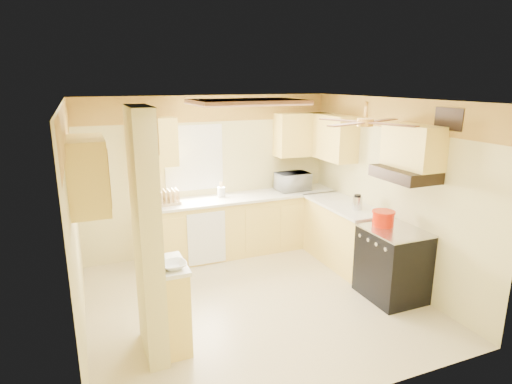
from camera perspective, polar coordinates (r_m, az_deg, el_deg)
name	(u,v)px	position (r m, az deg, el deg)	size (l,w,h in m)	color
floor	(255,301)	(5.61, -0.17, -14.33)	(4.00, 4.00, 0.00)	beige
ceiling	(255,100)	(4.91, -0.19, 12.12)	(4.00, 4.00, 0.00)	white
wall_back	(210,175)	(6.86, -6.19, 2.22)	(4.00, 4.00, 0.00)	#DACC85
wall_front	(344,270)	(3.54, 11.71, -10.14)	(4.00, 4.00, 0.00)	#DACC85
wall_left	(74,228)	(4.77, -23.07, -4.46)	(3.80, 3.80, 0.00)	#DACC85
wall_right	(390,191)	(6.13, 17.39, 0.13)	(3.80, 3.80, 0.00)	#DACC85
wallpaper_border	(208,109)	(6.70, -6.39, 11.00)	(4.00, 0.02, 0.40)	gold
partition_column	(147,237)	(4.28, -14.34, -5.87)	(0.20, 0.70, 2.50)	#DACC85
partition_ledge	(174,307)	(4.65, -10.93, -14.85)	(0.25, 0.55, 0.90)	#F7D567
ledge_top	(171,265)	(4.44, -11.22, -9.55)	(0.28, 0.58, 0.04)	silver
lower_cabinets_back	(246,225)	(6.96, -1.35, -4.37)	(3.00, 0.60, 0.90)	#F7D567
lower_cabinets_right	(343,235)	(6.65, 11.58, -5.60)	(0.60, 1.40, 0.90)	#F7D567
countertop_back	(246,197)	(6.81, -1.34, -0.65)	(3.04, 0.64, 0.04)	silver
countertop_right	(344,205)	(6.50, 11.71, -1.71)	(0.64, 1.44, 0.04)	silver
dishwasher_panel	(207,238)	(6.46, -6.59, -6.17)	(0.58, 0.02, 0.80)	white
window	(194,158)	(6.73, -8.28, 4.51)	(0.92, 0.02, 1.02)	white
upper_cab_back_left	(156,142)	(6.40, -13.25, 6.49)	(0.60, 0.35, 0.70)	#F7D567
upper_cab_back_right	(302,134)	(7.18, 6.13, 7.64)	(0.90, 0.35, 0.70)	#F7D567
upper_cab_right	(332,137)	(6.91, 10.04, 7.23)	(0.35, 1.00, 0.70)	#F7D567
upper_cab_left_wall	(87,174)	(4.38, -21.57, 2.19)	(0.35, 0.75, 0.70)	#F7D567
upper_cab_over_stove	(413,147)	(5.48, 20.18, 5.71)	(0.35, 0.76, 0.52)	#F7D567
stove	(392,263)	(5.78, 17.72, -9.06)	(0.68, 0.77, 0.92)	black
range_hood	(405,174)	(5.48, 19.22, 2.28)	(0.50, 0.76, 0.14)	black
poster_menu	(155,176)	(4.13, -13.33, 2.13)	(0.02, 0.42, 0.57)	black
poster_nashville	(159,241)	(4.31, -12.82, -6.33)	(0.02, 0.42, 0.57)	black
ceiling_light_panel	(247,102)	(5.41, -1.23, 11.88)	(1.35, 0.95, 0.06)	brown
ceiling_fan	(365,122)	(4.80, 14.35, 9.05)	(1.15, 1.15, 0.26)	gold
vent_grate	(449,119)	(5.30, 24.32, 8.87)	(0.02, 0.40, 0.25)	black
microwave	(293,181)	(7.13, 4.94, 1.40)	(0.54, 0.36, 0.30)	white
bowl	(174,265)	(4.30, -10.91, -9.57)	(0.25, 0.25, 0.06)	white
dutch_oven	(383,218)	(5.70, 16.60, -3.37)	(0.29, 0.29, 0.19)	red
kettle	(357,203)	(6.22, 13.35, -1.37)	(0.14, 0.14, 0.22)	silver
dish_rack	(167,199)	(6.46, -11.82, -0.93)	(0.39, 0.31, 0.21)	tan
utensil_crock	(221,192)	(6.74, -4.65, 0.02)	(0.12, 0.12, 0.24)	white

